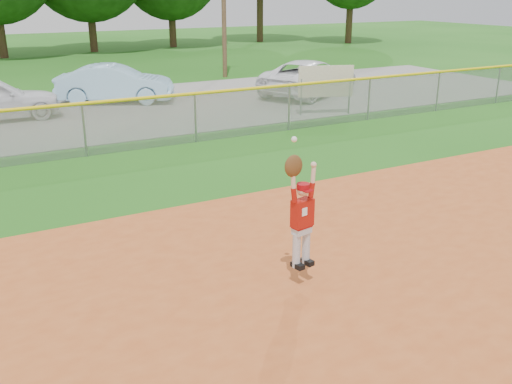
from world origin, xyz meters
The scene contains 7 objects.
ground centered at (0.00, 0.00, 0.00)m, with size 120.00×120.00×0.00m, color #1F5C15.
parking_strip centered at (0.00, 16.00, 0.01)m, with size 44.00×10.00×0.03m, color gray.
car_blue centered at (2.89, 17.46, 0.80)m, with size 1.62×4.66×1.53m, color #9CCCE8.
car_white_b centered at (10.96, 15.24, 0.78)m, with size 2.50×5.43×1.51m, color white.
sponsor_sign centered at (9.10, 11.41, 1.21)m, with size 1.95×0.78×1.83m.
outfield_fence centered at (0.00, 10.00, 0.88)m, with size 40.06×0.10×1.55m.
ballplayer centered at (1.31, 0.89, 1.26)m, with size 0.62×0.30×2.13m.
Camera 1 is at (-3.13, -5.91, 4.47)m, focal length 40.00 mm.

